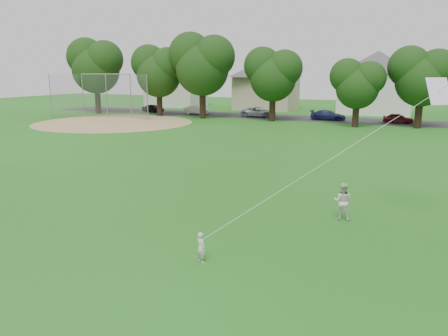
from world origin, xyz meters
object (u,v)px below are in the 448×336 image
at_px(older_boy, 343,201).
at_px(baseball_backstop, 104,96).
at_px(toddler, 201,247).
at_px(kite, 330,159).

height_order(older_boy, baseball_backstop, baseball_backstop).
relative_size(older_boy, baseball_backstop, 0.12).
bearing_deg(toddler, baseball_backstop, -22.08).
bearing_deg(baseball_backstop, toddler, -46.76).
distance_m(older_boy, kite, 3.26).
distance_m(toddler, kite, 5.23).
distance_m(toddler, older_boy, 6.73).
bearing_deg(kite, toddler, -132.31).
xyz_separation_m(kite, baseball_backstop, (-34.29, 29.70, -0.15)).
xyz_separation_m(older_boy, kite, (-0.09, -2.47, 2.14)).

